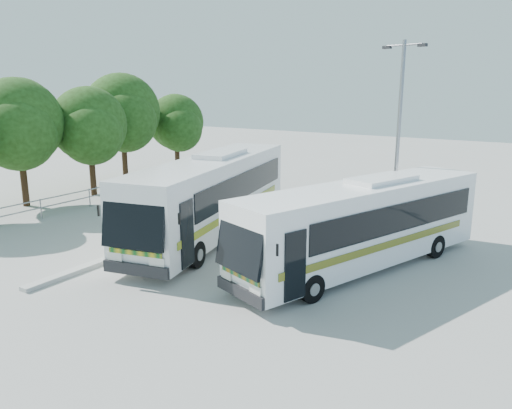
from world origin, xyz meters
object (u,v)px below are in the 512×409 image
Objects in this scene: tree_far_c at (90,125)px; tree_far_d at (123,112)px; tree_far_e at (177,122)px; coach_main at (212,194)px; coach_adjacent at (363,223)px; lamppost at (399,131)px; tree_far_b at (19,123)px.

tree_far_d is at bearing 107.83° from tree_far_c.
tree_far_e is at bearing 93.54° from tree_far_c.
coach_main is (11.13, -2.75, -2.38)m from tree_far_c.
tree_far_d is at bearing 179.98° from coach_adjacent.
coach_adjacent is at bearing -15.25° from coach_main.
coach_main is at bearing -129.91° from lamppost.
coach_main is 8.49m from lamppost.
tree_far_d is 4.65m from tree_far_e.
tree_far_c is 0.88× the size of tree_far_d.
tree_far_c is at bearing -86.46° from tree_far_e.
coach_adjacent is 5.62m from lamppost.
lamppost is (6.67, 4.49, 2.72)m from coach_main.
lamppost is (18.69, 5.64, 0.03)m from tree_far_b.
tree_far_e is 16.10m from coach_main.
lamppost is at bearing -5.89° from tree_far_d.
coach_main is at bearing -163.25° from coach_adjacent.
tree_far_b reaches higher than tree_far_e.
tree_far_d is at bearing -98.63° from tree_far_e.
tree_far_c is 0.58× the size of coach_adjacent.
tree_far_b is 19.31m from coach_adjacent.
tree_far_c is 0.78× the size of lamppost.
tree_far_d reaches higher than tree_far_c.
lamppost is at bearing 21.17° from coach_main.
lamppost reaches higher than tree_far_e.
tree_far_d is at bearing 139.55° from coach_main.
tree_far_b is at bearing -158.26° from coach_adjacent.
tree_far_d is at bearing 92.23° from tree_far_b.
tree_far_e is at bearing 168.14° from coach_adjacent.
tree_far_e is at bearing 88.17° from tree_far_b.
tree_far_d is 0.88× the size of lamppost.
tree_far_b reaches higher than coach_main.
tree_far_b is at bearing -147.09° from lamppost.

